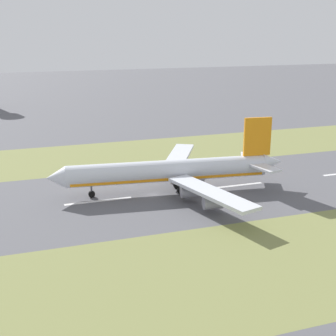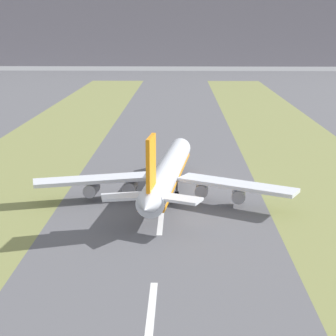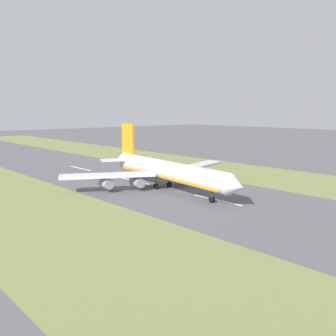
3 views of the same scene
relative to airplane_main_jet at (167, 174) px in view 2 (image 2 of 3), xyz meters
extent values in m
plane|color=#56565B|center=(-0.94, 6.56, -6.02)|extent=(800.00, 800.00, 0.00)
cube|color=olive|center=(44.06, 6.56, -6.02)|extent=(40.00, 600.00, 0.01)
cube|color=silver|center=(-0.94, -58.11, -6.01)|extent=(1.20, 18.00, 0.01)
cube|color=silver|center=(-0.94, -18.11, -6.01)|extent=(1.20, 18.00, 0.01)
cube|color=silver|center=(-0.94, 21.89, -6.01)|extent=(1.20, 18.00, 0.01)
cylinder|color=silver|center=(0.21, 1.89, 0.18)|extent=(12.22, 56.32, 6.00)
cone|color=silver|center=(3.62, 32.20, 0.18)|extent=(6.40, 5.63, 5.88)
cone|color=silver|center=(-3.25, -28.91, 0.98)|extent=(5.74, 6.53, 5.10)
cube|color=orange|center=(0.21, 1.89, -1.47)|extent=(11.67, 54.06, 0.70)
cube|color=silver|center=(-17.98, -3.33, -0.72)|extent=(29.55, 13.57, 0.90)
cube|color=silver|center=(16.80, -7.24, -0.72)|extent=(28.36, 19.08, 0.90)
cylinder|color=#93939E|center=(-9.18, -1.08, -3.17)|extent=(3.72, 5.13, 3.20)
cylinder|color=#93939E|center=(-18.51, -3.55, -3.17)|extent=(3.72, 5.13, 3.20)
cylinder|color=#93939E|center=(8.71, -3.09, -3.17)|extent=(3.72, 5.13, 3.20)
cylinder|color=#93939E|center=(17.26, -7.57, -3.17)|extent=(3.72, 5.13, 3.20)
cube|color=orange|center=(-2.69, -23.94, 8.68)|extent=(1.69, 8.04, 11.00)
cube|color=silver|center=(-8.16, -23.33, 1.18)|extent=(10.68, 6.32, 0.60)
cube|color=silver|center=(2.77, -24.56, 1.18)|extent=(10.92, 8.14, 0.60)
cylinder|color=#59595E|center=(2.59, 23.04, -3.52)|extent=(0.50, 0.50, 3.20)
cylinder|color=black|center=(2.59, 23.04, -5.12)|extent=(1.10, 1.89, 1.80)
cylinder|color=#59595E|center=(-2.71, -0.80, -3.52)|extent=(0.50, 0.50, 3.20)
cylinder|color=black|center=(-2.71, -0.80, -5.12)|extent=(1.10, 1.89, 1.80)
cylinder|color=#59595E|center=(2.46, -1.38, -3.52)|extent=(0.50, 0.50, 3.20)
cylinder|color=black|center=(2.46, -1.38, -5.12)|extent=(1.10, 1.89, 1.80)
cube|color=gray|center=(-0.94, 526.56, 37.97)|extent=(800.00, 120.00, 87.97)
camera|label=1|loc=(-117.72, 41.22, 38.30)|focal=50.00mm
camera|label=2|loc=(3.37, -135.73, 35.99)|focal=60.00mm
camera|label=3|loc=(80.54, 94.85, 19.30)|focal=42.00mm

